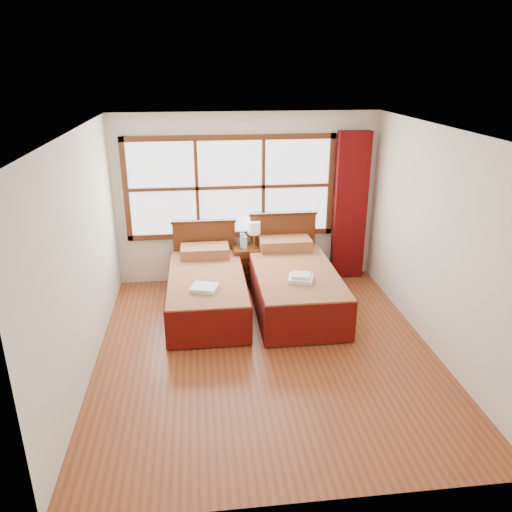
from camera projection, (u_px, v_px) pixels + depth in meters
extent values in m
plane|color=brown|center=(266.00, 351.00, 6.02)|extent=(4.50, 4.50, 0.00)
plane|color=white|center=(268.00, 131.00, 5.08)|extent=(4.50, 4.50, 0.00)
plane|color=silver|center=(247.00, 199.00, 7.64)|extent=(4.00, 0.00, 4.00)
plane|color=silver|center=(82.00, 257.00, 5.33)|extent=(0.00, 4.50, 4.50)
plane|color=silver|center=(438.00, 243.00, 5.77)|extent=(0.00, 4.50, 4.50)
cube|color=white|center=(230.00, 187.00, 7.51)|extent=(3.00, 0.02, 1.40)
cube|color=#552912|center=(231.00, 234.00, 7.76)|extent=(3.16, 0.06, 0.08)
cube|color=#552912|center=(229.00, 137.00, 7.23)|extent=(3.16, 0.06, 0.08)
cube|color=#552912|center=(126.00, 190.00, 7.32)|extent=(0.08, 0.06, 1.56)
cube|color=#552912|center=(330.00, 185.00, 7.66)|extent=(0.08, 0.06, 1.56)
cube|color=#552912|center=(197.00, 188.00, 7.44)|extent=(0.05, 0.05, 1.40)
cube|color=#552912|center=(263.00, 187.00, 7.55)|extent=(0.05, 0.05, 1.40)
cube|color=#552912|center=(230.00, 187.00, 7.49)|extent=(3.00, 0.05, 0.05)
cube|color=#60090B|center=(350.00, 206.00, 7.73)|extent=(0.50, 0.16, 2.30)
cube|color=#3D1B0C|center=(207.00, 301.00, 6.94)|extent=(0.91, 1.82, 0.30)
cube|color=maroon|center=(207.00, 283.00, 6.84)|extent=(1.02, 2.02, 0.25)
cube|color=#5A0E09|center=(170.00, 295.00, 6.84)|extent=(0.03, 2.02, 0.50)
cube|color=#5A0E09|center=(244.00, 291.00, 6.95)|extent=(0.03, 2.02, 0.50)
cube|color=#5A0E09|center=(209.00, 329.00, 5.97)|extent=(1.02, 0.03, 0.50)
cube|color=maroon|center=(205.00, 251.00, 7.45)|extent=(0.71, 0.42, 0.16)
cube|color=#552912|center=(205.00, 253.00, 7.75)|extent=(0.95, 0.06, 0.99)
cube|color=#3D1B0C|center=(204.00, 222.00, 7.57)|extent=(0.99, 0.08, 0.04)
cube|color=#3D1B0C|center=(294.00, 296.00, 7.07)|extent=(0.98, 1.97, 0.32)
cube|color=maroon|center=(294.00, 277.00, 6.96)|extent=(1.10, 2.18, 0.27)
cube|color=#5A0E09|center=(255.00, 289.00, 6.96)|extent=(0.03, 2.18, 0.54)
cube|color=#5A0E09|center=(332.00, 286.00, 7.08)|extent=(0.03, 2.18, 0.54)
cube|color=#5A0E09|center=(311.00, 325.00, 6.02)|extent=(1.10, 0.03, 0.54)
cube|color=maroon|center=(285.00, 243.00, 7.62)|extent=(0.77, 0.45, 0.17)
cube|color=#552912|center=(282.00, 247.00, 7.87)|extent=(1.03, 0.06, 1.07)
cube|color=#3D1B0C|center=(283.00, 214.00, 7.68)|extent=(1.07, 0.08, 0.04)
cube|color=#552912|center=(248.00, 265.00, 7.76)|extent=(0.46, 0.40, 0.61)
cube|color=#3D1B0C|center=(249.00, 278.00, 7.61)|extent=(0.40, 0.02, 0.18)
cube|color=#3D1B0C|center=(249.00, 263.00, 7.52)|extent=(0.40, 0.02, 0.18)
sphere|color=#A57738|center=(250.00, 278.00, 7.59)|extent=(0.03, 0.03, 0.03)
sphere|color=#A57738|center=(249.00, 264.00, 7.50)|extent=(0.03, 0.03, 0.03)
cube|color=white|center=(204.00, 288.00, 6.36)|extent=(0.39, 0.36, 0.05)
cube|color=white|center=(301.00, 279.00, 6.51)|extent=(0.38, 0.35, 0.05)
cube|color=white|center=(301.00, 276.00, 6.50)|extent=(0.28, 0.26, 0.04)
cylinder|color=gold|center=(254.00, 244.00, 7.74)|extent=(0.12, 0.12, 0.02)
cylinder|color=gold|center=(254.00, 239.00, 7.71)|extent=(0.03, 0.03, 0.16)
cylinder|color=white|center=(254.00, 228.00, 7.64)|extent=(0.20, 0.20, 0.20)
cylinder|color=silver|center=(242.00, 240.00, 7.60)|extent=(0.07, 0.07, 0.23)
cylinder|color=blue|center=(242.00, 232.00, 7.56)|extent=(0.03, 0.03, 0.03)
cylinder|color=silver|center=(245.00, 243.00, 7.54)|extent=(0.06, 0.06, 0.20)
cylinder|color=blue|center=(245.00, 235.00, 7.50)|extent=(0.03, 0.03, 0.03)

